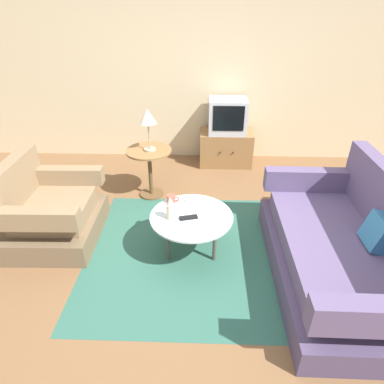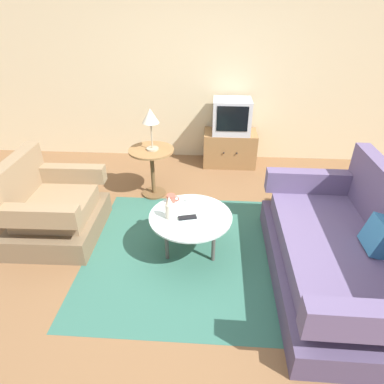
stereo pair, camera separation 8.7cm
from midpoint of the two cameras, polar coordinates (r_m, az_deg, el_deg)
ground_plane at (r=3.18m, az=-1.09°, el=-12.22°), size 16.00×16.00×0.00m
back_wall at (r=4.94m, az=0.32°, el=21.18°), size 9.00×0.12×2.70m
area_rug at (r=3.28m, az=-0.86°, el=-10.53°), size 2.03×1.98×0.00m
armchair at (r=3.63m, az=-24.25°, el=-3.44°), size 0.85×0.98×0.85m
couch at (r=3.10m, az=24.04°, el=-9.56°), size 0.99×1.87×0.95m
coffee_table at (r=3.03m, az=-0.90°, el=-4.75°), size 0.77×0.77×0.44m
side_table at (r=4.02m, az=-8.07°, el=5.10°), size 0.55×0.55×0.62m
tv_stand at (r=4.94m, az=5.41°, el=7.74°), size 0.77×0.48×0.50m
television at (r=4.76m, az=5.71°, el=13.14°), size 0.53×0.43×0.48m
table_lamp at (r=3.80m, az=-8.42°, el=12.61°), size 0.20×0.20×0.49m
vase at (r=2.92m, az=-4.68°, el=-2.85°), size 0.07×0.07×0.23m
mug at (r=3.20m, az=-4.42°, el=-1.19°), size 0.13×0.08×0.08m
tv_remote_dark at (r=2.97m, az=-1.47°, el=-4.50°), size 0.17×0.09×0.02m
tv_remote_silver at (r=3.22m, az=-0.54°, el=-1.44°), size 0.15×0.06×0.02m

